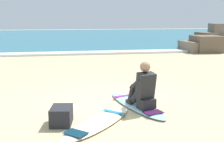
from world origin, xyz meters
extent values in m
plane|color=#CCB584|center=(0.00, 0.00, 0.00)|extent=(80.00, 80.00, 0.00)
cube|color=teal|center=(0.00, 22.27, 0.05)|extent=(80.00, 28.00, 0.10)
cube|color=white|center=(0.00, 8.57, 0.06)|extent=(80.00, 0.90, 0.11)
ellipsoid|color=#9ED1E5|center=(0.62, -0.30, 0.04)|extent=(1.06, 2.18, 0.07)
cube|color=purple|center=(0.47, 0.27, 0.07)|extent=(0.49, 0.22, 0.01)
cube|color=#351037|center=(0.80, -0.96, 0.07)|extent=(0.41, 0.33, 0.01)
cube|color=#232326|center=(0.73, -0.70, 0.18)|extent=(0.38, 0.34, 0.20)
cylinder|color=#232326|center=(0.58, -0.55, 0.33)|extent=(0.25, 0.43, 0.43)
cylinder|color=#232326|center=(0.51, -0.36, 0.30)|extent=(0.19, 0.28, 0.42)
cube|color=#232326|center=(0.49, -0.29, 0.10)|extent=(0.16, 0.24, 0.05)
cylinder|color=#232326|center=(0.78, -0.50, 0.33)|extent=(0.25, 0.43, 0.43)
cylinder|color=#232326|center=(0.74, -0.29, 0.30)|extent=(0.19, 0.28, 0.42)
cube|color=#232326|center=(0.72, -0.22, 0.10)|extent=(0.16, 0.24, 0.05)
cube|color=#232326|center=(0.72, -0.66, 0.53)|extent=(0.41, 0.37, 0.57)
sphere|color=#A37556|center=(0.71, -0.63, 0.92)|extent=(0.21, 0.21, 0.21)
cylinder|color=#232326|center=(0.54, -0.56, 0.55)|extent=(0.19, 0.41, 0.31)
cylinder|color=#232326|center=(0.81, -0.48, 0.55)|extent=(0.19, 0.41, 0.31)
ellipsoid|color=#EFE5C6|center=(-0.32, -1.22, 0.04)|extent=(1.69, 1.80, 0.07)
cube|color=#1E7FB7|center=(0.05, -0.81, 0.07)|extent=(0.42, 0.39, 0.01)
cube|color=#0A2C40|center=(-0.73, -1.68, 0.07)|extent=(0.43, 0.42, 0.01)
cube|color=#756656|center=(6.29, 8.56, 0.29)|extent=(1.18, 1.76, 0.58)
cube|color=brown|center=(6.93, 8.33, 0.45)|extent=(1.51, 1.61, 0.90)
cube|color=brown|center=(8.89, 9.70, 0.34)|extent=(1.98, 1.62, 0.69)
cube|color=brown|center=(7.80, 10.02, 0.49)|extent=(0.81, 1.58, 0.98)
cube|color=#756656|center=(9.09, 10.31, 0.76)|extent=(1.80, 1.87, 1.52)
cube|color=#232328|center=(-0.95, -1.08, 0.16)|extent=(0.43, 0.53, 0.32)
camera|label=1|loc=(-0.88, -5.85, 1.88)|focal=44.29mm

